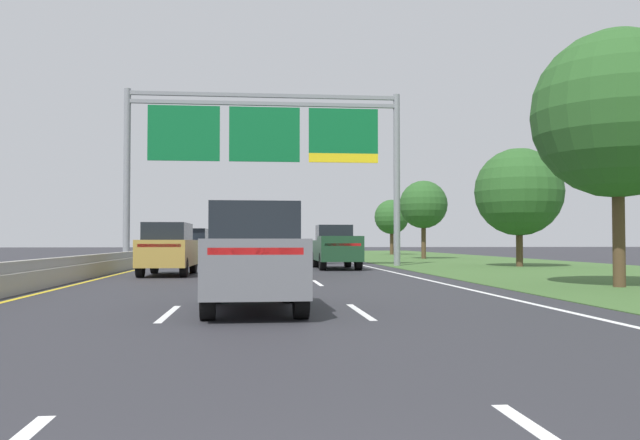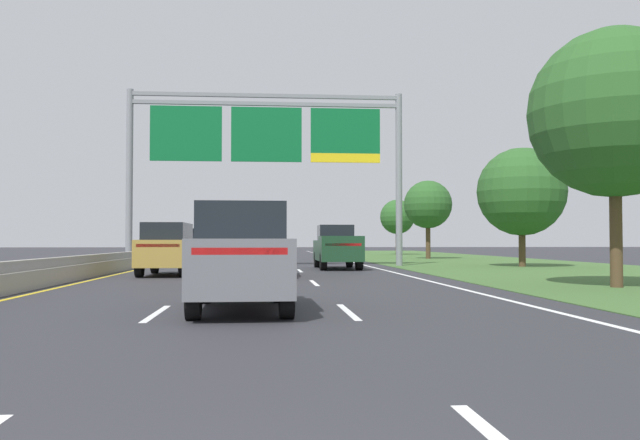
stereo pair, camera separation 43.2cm
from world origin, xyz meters
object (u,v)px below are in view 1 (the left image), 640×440
Objects in this scene: pickup_truck_darkgreen at (336,247)px; car_gold_left_lane_suv at (168,248)px; car_grey_centre_lane_suv at (253,256)px; roadside_tree_mid at (519,192)px; car_red_centre_lane_suv at (262,248)px; car_navy_left_lane_suv at (193,246)px; roadside_tree_near at (617,114)px; roadside_tree_distant at (392,217)px; overhead_sign_gantry at (265,142)px; roadside_tree_far at (423,205)px.

pickup_truck_darkgreen reaches higher than car_gold_left_lane_suv.
roadside_tree_mid is at bearing -35.00° from car_grey_centre_lane_suv.
car_red_centre_lane_suv is 14.76m from car_navy_left_lane_suv.
pickup_truck_darkgreen is 20.12m from car_grey_centre_lane_suv.
car_red_centre_lane_suv is 0.61× the size of roadside_tree_near.
roadside_tree_distant is at bearing -15.82° from car_grey_centre_lane_suv.
overhead_sign_gantry reaches higher than roadside_tree_near.
pickup_truck_darkgreen is at bearing -26.31° from car_red_centre_lane_suv.
pickup_truck_darkgreen is 1.14× the size of car_gold_left_lane_suv.
car_grey_centre_lane_suv is at bearing 168.37° from pickup_truck_darkgreen.
car_grey_centre_lane_suv is at bearing -171.41° from car_navy_left_lane_suv.
roadside_tree_far is at bearing -25.85° from car_red_centre_lane_suv.
roadside_tree_near reaches higher than roadside_tree_far.
roadside_tree_distant is at bearing -32.87° from car_navy_left_lane_suv.
car_grey_centre_lane_suv is 12.57m from car_red_centre_lane_suv.
car_grey_centre_lane_suv is at bearing -109.31° from roadside_tree_far.
car_grey_centre_lane_suv is at bearing -104.62° from roadside_tree_distant.
roadside_tree_near reaches higher than pickup_truck_darkgreen.
roadside_tree_far is (16.50, 23.24, 3.10)m from car_gold_left_lane_suv.
roadside_tree_distant reaches higher than pickup_truck_darkgreen.
overhead_sign_gantry is at bearing 0.11° from car_red_centre_lane_suv.
pickup_truck_darkgreen is 10.63m from roadside_tree_mid.
overhead_sign_gantry is 19.18m from roadside_tree_far.
car_gold_left_lane_suv is at bearing -114.06° from overhead_sign_gantry.
roadside_tree_distant is at bearing 90.78° from roadside_tree_mid.
car_gold_left_lane_suv is 0.85× the size of roadside_tree_distant.
overhead_sign_gantry reaches higher than car_red_centre_lane_suv.
pickup_truck_darkgreen is 1.14× the size of car_grey_centre_lane_suv.
overhead_sign_gantry reaches higher than pickup_truck_darkgreen.
car_gold_left_lane_suv is 1.00× the size of car_navy_left_lane_suv.
pickup_truck_darkgreen is 8.08m from car_red_centre_lane_suv.
pickup_truck_darkgreen is 0.70× the size of roadside_tree_near.
roadside_tree_far is at bearing -34.25° from car_gold_left_lane_suv.
car_gold_left_lane_suv is at bearing 127.24° from pickup_truck_darkgreen.
car_gold_left_lane_suv is 28.67m from roadside_tree_far.
car_grey_centre_lane_suv and car_navy_left_lane_suv have the same top height.
overhead_sign_gantry reaches higher than roadside_tree_mid.
car_gold_left_lane_suv is at bearing -157.87° from roadside_tree_mid.
car_red_centre_lane_suv is 13.35m from roadside_tree_near.
car_grey_centre_lane_suv is 0.85× the size of roadside_tree_distant.
car_navy_left_lane_suv is 0.61× the size of roadside_tree_near.
overhead_sign_gantry is at bearing -22.94° from car_gold_left_lane_suv.
car_grey_centre_lane_suv is 12.82m from roadside_tree_near.
car_grey_centre_lane_suv and car_red_centre_lane_suv have the same top height.
roadside_tree_near reaches higher than car_gold_left_lane_suv.
roadside_tree_near is (6.78, -14.23, 4.12)m from pickup_truck_darkgreen.
roadside_tree_far is at bearing -20.51° from car_grey_centre_lane_suv.
roadside_tree_near is at bearing -154.52° from pickup_truck_darkgreen.
roadside_tree_distant is (17.19, 38.69, 2.69)m from car_gold_left_lane_suv.
pickup_truck_darkgreen is at bearing -117.14° from roadside_tree_far.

